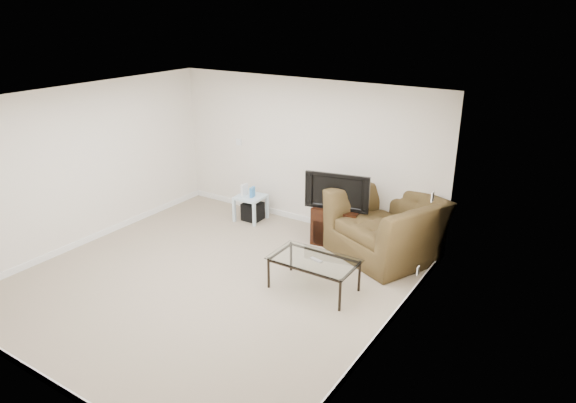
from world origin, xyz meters
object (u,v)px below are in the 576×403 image
Objects in this scene: tv_stand at (338,225)px; recliner at (387,216)px; television at (339,190)px; side_table at (251,208)px; coffee_table at (314,274)px; subwoofer at (253,211)px.

tv_stand is 0.50× the size of recliner.
television is 2.01× the size of side_table.
coffee_table is (0.41, -1.47, -0.08)m from tv_stand.
recliner is 1.30× the size of coffee_table.
side_table is at bearing -155.55° from recliner.
coffee_table is (2.11, -1.49, 0.07)m from subwoofer.
tv_stand is 1.71m from subwoofer.
subwoofer is at bearing 166.12° from television.
television is at bearing 105.68° from coffee_table.
recliner is at bearing 74.88° from coffee_table.
subwoofer is at bearing 36.58° from side_table.
tv_stand is 1.74m from side_table.
side_table is at bearing 145.57° from coffee_table.
recliner is (0.80, 0.03, -0.26)m from television.
subwoofer is (-1.71, 0.05, -0.75)m from television.
recliner is 1.58m from coffee_table.
subwoofer is (-1.71, 0.02, -0.15)m from tv_stand.
recliner is at bearing -7.40° from tv_stand.
side_table is 2.60m from coffee_table.
subwoofer is at bearing 144.86° from coffee_table.
television is 1.87m from subwoofer.
subwoofer is 0.27× the size of coffee_table.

